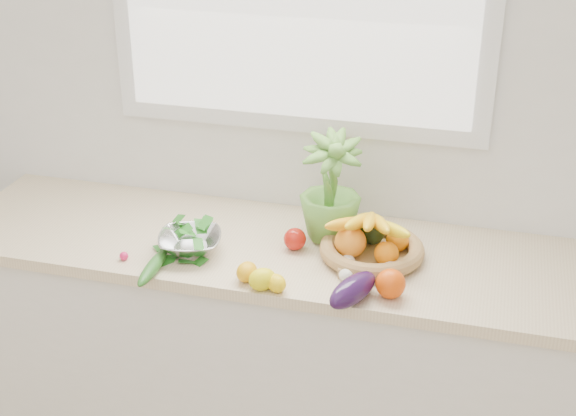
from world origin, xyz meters
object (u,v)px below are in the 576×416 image
(colander_with_spinach, at_px, (190,238))
(cucumber, at_px, (153,267))
(fruit_basket, at_px, (371,243))
(apple, at_px, (295,239))
(potted_herb, at_px, (331,187))
(eggplant, at_px, (353,290))

(colander_with_spinach, bearing_deg, cucumber, -113.34)
(cucumber, xyz_separation_m, fruit_basket, (0.64, 0.28, 0.03))
(apple, distance_m, potted_herb, 0.21)
(cucumber, bearing_deg, apple, 34.32)
(potted_herb, bearing_deg, fruit_basket, -30.19)
(cucumber, height_order, colander_with_spinach, colander_with_spinach)
(potted_herb, distance_m, colander_with_spinach, 0.49)
(fruit_basket, height_order, colander_with_spinach, fruit_basket)
(potted_herb, xyz_separation_m, colander_with_spinach, (-0.42, -0.22, -0.14))
(eggplant, relative_size, fruit_basket, 0.57)
(cucumber, height_order, potted_herb, potted_herb)
(eggplant, relative_size, potted_herb, 0.57)
(eggplant, distance_m, colander_with_spinach, 0.59)
(fruit_basket, bearing_deg, apple, -177.29)
(eggplant, distance_m, potted_herb, 0.42)
(apple, bearing_deg, eggplant, -47.36)
(potted_herb, bearing_deg, apple, -132.31)
(potted_herb, height_order, fruit_basket, potted_herb)
(apple, relative_size, potted_herb, 0.20)
(eggplant, height_order, potted_herb, potted_herb)
(cucumber, distance_m, potted_herb, 0.63)
(apple, bearing_deg, fruit_basket, 2.71)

